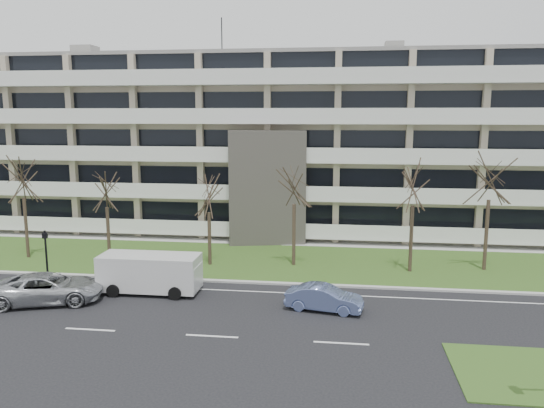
# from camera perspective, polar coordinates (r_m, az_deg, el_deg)

# --- Properties ---
(ground) EXTENTS (160.00, 160.00, 0.00)m
(ground) POSITION_cam_1_polar(r_m,az_deg,el_deg) (25.65, -6.48, -13.95)
(ground) COLOR black
(ground) RESTS_ON ground
(grass_verge) EXTENTS (90.00, 10.00, 0.06)m
(grass_verge) POSITION_cam_1_polar(r_m,az_deg,el_deg) (37.67, -1.75, -6.09)
(grass_verge) COLOR #34531B
(grass_verge) RESTS_ON ground
(curb) EXTENTS (90.00, 0.35, 0.12)m
(curb) POSITION_cam_1_polar(r_m,az_deg,el_deg) (32.95, -3.14, -8.37)
(curb) COLOR #B2B2AD
(curb) RESTS_ON ground
(sidewalk) EXTENTS (90.00, 2.00, 0.08)m
(sidewalk) POSITION_cam_1_polar(r_m,az_deg,el_deg) (42.93, -0.59, -4.10)
(sidewalk) COLOR #B2B2AD
(sidewalk) RESTS_ON ground
(grass_median) EXTENTS (7.00, 5.00, 0.06)m
(grass_median) POSITION_cam_1_polar(r_m,az_deg,el_deg) (24.58, 27.25, -16.03)
(grass_median) COLOR #34531B
(grass_median) RESTS_ON ground
(lane_edge_line) EXTENTS (90.00, 0.12, 0.01)m
(lane_edge_line) POSITION_cam_1_polar(r_m,az_deg,el_deg) (31.57, -3.64, -9.30)
(lane_edge_line) COLOR white
(lane_edge_line) RESTS_ON ground
(apartment_building) EXTENTS (60.50, 15.10, 18.75)m
(apartment_building) POSITION_cam_1_polar(r_m,az_deg,el_deg) (48.54, 0.51, 6.54)
(apartment_building) COLOR #BDAE93
(apartment_building) RESTS_ON ground
(silver_pickup) EXTENTS (6.33, 4.26, 1.61)m
(silver_pickup) POSITION_cam_1_polar(r_m,az_deg,el_deg) (31.92, -22.99, -8.34)
(silver_pickup) COLOR #B2B5BA
(silver_pickup) RESTS_ON ground
(blue_sedan) EXTENTS (4.24, 2.11, 1.34)m
(blue_sedan) POSITION_cam_1_polar(r_m,az_deg,el_deg) (28.50, 5.62, -10.03)
(blue_sedan) COLOR #7084C3
(blue_sedan) RESTS_ON ground
(white_van) EXTENTS (5.77, 2.40, 2.23)m
(white_van) POSITION_cam_1_polar(r_m,az_deg,el_deg) (31.66, -12.88, -6.94)
(white_van) COLOR silver
(white_van) RESTS_ON ground
(pedestrian_signal) EXTENTS (0.34, 0.29, 3.18)m
(pedestrian_signal) POSITION_cam_1_polar(r_m,az_deg,el_deg) (35.72, -23.15, -4.44)
(pedestrian_signal) COLOR black
(pedestrian_signal) RESTS_ON ground
(tree_1) EXTENTS (3.90, 3.90, 7.80)m
(tree_1) POSITION_cam_1_polar(r_m,az_deg,el_deg) (41.21, -25.30, 2.91)
(tree_1) COLOR #382B21
(tree_1) RESTS_ON ground
(tree_2) EXTENTS (3.41, 3.41, 6.82)m
(tree_2) POSITION_cam_1_polar(r_m,az_deg,el_deg) (38.49, -17.44, 1.82)
(tree_2) COLOR #382B21
(tree_2) RESTS_ON ground
(tree_3) EXTENTS (3.29, 3.29, 6.57)m
(tree_3) POSITION_cam_1_polar(r_m,az_deg,el_deg) (35.82, -6.84, 1.33)
(tree_3) COLOR #382B21
(tree_3) RESTS_ON ground
(tree_4) EXTENTS (3.81, 3.81, 7.63)m
(tree_4) POSITION_cam_1_polar(r_m,az_deg,el_deg) (35.38, 2.41, 2.64)
(tree_4) COLOR #382B21
(tree_4) RESTS_ON ground
(tree_5) EXTENTS (3.96, 3.96, 7.92)m
(tree_5) POSITION_cam_1_polar(r_m,az_deg,el_deg) (35.02, 15.01, 2.62)
(tree_5) COLOR #382B21
(tree_5) RESTS_ON ground
(tree_6) EXTENTS (4.24, 4.24, 8.47)m
(tree_6) POSITION_cam_1_polar(r_m,az_deg,el_deg) (36.92, 22.46, 3.24)
(tree_6) COLOR #382B21
(tree_6) RESTS_ON ground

